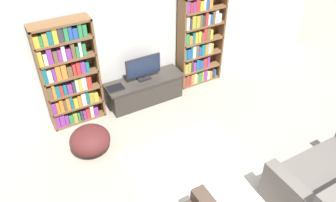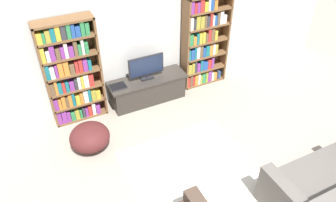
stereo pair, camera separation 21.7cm
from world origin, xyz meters
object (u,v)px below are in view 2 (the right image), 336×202
at_px(laptop, 118,86).
at_px(beanbag_ottoman, 90,137).
at_px(couch_right_sofa, 329,190).
at_px(tv_stand, 148,89).
at_px(bookshelf_right, 203,42).
at_px(television, 146,67).
at_px(bookshelf_left, 71,72).

height_order(laptop, beanbag_ottoman, laptop).
xyz_separation_m(laptop, couch_right_sofa, (1.79, -3.20, -0.21)).
bearing_deg(couch_right_sofa, tv_stand, 110.61).
bearing_deg(bookshelf_right, couch_right_sofa, -90.33).
relative_size(television, couch_right_sofa, 0.42).
bearing_deg(tv_stand, couch_right_sofa, -69.39).
height_order(tv_stand, couch_right_sofa, couch_right_sofa).
height_order(laptop, couch_right_sofa, couch_right_sofa).
height_order(bookshelf_right, television, bookshelf_right).
distance_m(television, laptop, 0.62).
height_order(television, beanbag_ottoman, television).
xyz_separation_m(bookshelf_left, bookshelf_right, (2.54, 0.00, -0.01)).
xyz_separation_m(tv_stand, television, (-0.00, 0.02, 0.48)).
bearing_deg(couch_right_sofa, bookshelf_right, 89.67).
distance_m(bookshelf_right, television, 1.25).
bearing_deg(television, couch_right_sofa, -69.53).
distance_m(tv_stand, television, 0.48).
relative_size(tv_stand, laptop, 5.02).
relative_size(bookshelf_right, tv_stand, 1.26).
bearing_deg(couch_right_sofa, television, 110.47).
xyz_separation_m(television, couch_right_sofa, (1.21, -3.24, -0.43)).
distance_m(bookshelf_left, couch_right_sofa, 4.22).
height_order(television, couch_right_sofa, television).
bearing_deg(bookshelf_right, laptop, -175.91).
distance_m(laptop, couch_right_sofa, 3.67).
distance_m(tv_stand, laptop, 0.63).
distance_m(bookshelf_right, couch_right_sofa, 3.39).
distance_m(bookshelf_left, beanbag_ottoman, 1.12).
distance_m(television, couch_right_sofa, 3.49).
xyz_separation_m(bookshelf_left, tv_stand, (1.31, -0.11, -0.68)).
xyz_separation_m(bookshelf_right, beanbag_ottoman, (-2.56, -0.86, -0.71)).
bearing_deg(laptop, bookshelf_left, 170.11).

